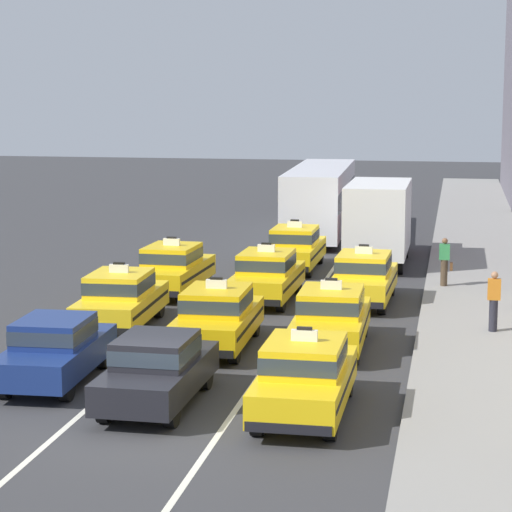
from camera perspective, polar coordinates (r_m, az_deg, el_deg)
The scene contains 18 objects.
ground_plane at distance 22.16m, azimuth -6.07°, elevation -9.23°, with size 160.00×160.00×0.00m, color #353538.
lane_stripe_left_center at distance 41.45m, azimuth -0.20°, elevation -0.52°, with size 0.14×80.00×0.01m, color silver.
lane_stripe_center_right at distance 40.97m, azimuth 4.20°, elevation -0.66°, with size 0.14×80.00×0.01m, color silver.
sidewalk_curb at distance 35.79m, azimuth 12.21°, elevation -2.16°, with size 4.00×90.00×0.15m, color gray.
sedan_left_nearest at distance 25.52m, azimuth -10.76°, elevation -4.89°, with size 1.92×4.36×1.58m.
taxi_left_second at distance 30.92m, azimuth -7.30°, elevation -2.28°, with size 1.99×4.63×1.96m.
taxi_left_third at distance 35.92m, azimuth -4.50°, elevation -0.64°, with size 1.94×4.61×1.96m.
sedan_center_nearest at distance 23.43m, azimuth -5.36°, elevation -6.03°, with size 1.82×4.32×1.58m.
taxi_center_second at distance 28.33m, azimuth -2.10°, elevation -3.27°, with size 1.91×4.60×1.96m.
taxi_center_third at distance 34.46m, azimuth 0.59°, elevation -1.03°, with size 1.88×4.59×1.96m.
taxi_center_fourth at distance 40.40m, azimuth 2.11°, elevation 0.47°, with size 1.85×4.57×1.96m.
bus_center_fifth at distance 49.74m, azimuth 3.49°, elevation 3.19°, with size 2.88×11.28×3.22m.
taxi_right_nearest at distance 22.65m, azimuth 2.64°, elevation -6.45°, with size 1.84×4.57×1.96m.
taxi_right_second at distance 28.26m, azimuth 4.07°, elevation -3.32°, with size 1.90×4.59×1.96m.
taxi_right_third at distance 34.26m, azimuth 5.82°, elevation -1.14°, with size 1.92×4.60×1.96m.
box_truck_right_fourth at distance 42.08m, azimuth 6.68°, elevation 2.00°, with size 2.31×6.96×3.27m.
pedestrian_near_crosswalk at distance 36.95m, azimuth 10.13°, elevation -0.31°, with size 0.47×0.24×1.66m.
pedestrian_far_corner at distance 30.38m, azimuth 12.68°, elevation -2.38°, with size 0.36×0.24×1.71m.
Camera 1 is at (6.18, -20.11, 6.97)m, focal length 74.28 mm.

